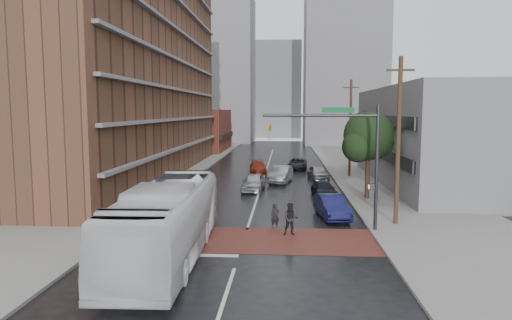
# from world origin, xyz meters

# --- Properties ---
(ground) EXTENTS (160.00, 160.00, 0.00)m
(ground) POSITION_xyz_m (0.00, 0.00, 0.00)
(ground) COLOR black
(ground) RESTS_ON ground
(crosswalk) EXTENTS (14.00, 5.00, 0.02)m
(crosswalk) POSITION_xyz_m (0.00, 0.50, 0.01)
(crosswalk) COLOR maroon
(crosswalk) RESTS_ON ground
(sidewalk_west) EXTENTS (9.00, 90.00, 0.15)m
(sidewalk_west) POSITION_xyz_m (-11.50, 25.00, 0.07)
(sidewalk_west) COLOR gray
(sidewalk_west) RESTS_ON ground
(sidewalk_east) EXTENTS (9.00, 90.00, 0.15)m
(sidewalk_east) POSITION_xyz_m (11.50, 25.00, 0.07)
(sidewalk_east) COLOR gray
(sidewalk_east) RESTS_ON ground
(apartment_block) EXTENTS (10.00, 44.00, 28.00)m
(apartment_block) POSITION_xyz_m (-14.00, 24.00, 14.00)
(apartment_block) COLOR brown
(apartment_block) RESTS_ON ground
(storefront_west) EXTENTS (8.00, 16.00, 7.00)m
(storefront_west) POSITION_xyz_m (-12.00, 54.00, 3.50)
(storefront_west) COLOR brown
(storefront_west) RESTS_ON ground
(building_east) EXTENTS (11.00, 26.00, 9.00)m
(building_east) POSITION_xyz_m (16.50, 20.00, 4.50)
(building_east) COLOR gray
(building_east) RESTS_ON ground
(distant_tower_west) EXTENTS (18.00, 16.00, 32.00)m
(distant_tower_west) POSITION_xyz_m (-14.00, 78.00, 16.00)
(distant_tower_west) COLOR gray
(distant_tower_west) RESTS_ON ground
(distant_tower_east) EXTENTS (16.00, 14.00, 36.00)m
(distant_tower_east) POSITION_xyz_m (14.00, 72.00, 18.00)
(distant_tower_east) COLOR gray
(distant_tower_east) RESTS_ON ground
(distant_tower_center) EXTENTS (12.00, 10.00, 24.00)m
(distant_tower_center) POSITION_xyz_m (0.00, 95.00, 12.00)
(distant_tower_center) COLOR gray
(distant_tower_center) RESTS_ON ground
(street_tree) EXTENTS (4.20, 4.10, 6.90)m
(street_tree) POSITION_xyz_m (8.52, 12.03, 4.73)
(street_tree) COLOR #332319
(street_tree) RESTS_ON ground
(signal_mast) EXTENTS (6.50, 0.30, 7.20)m
(signal_mast) POSITION_xyz_m (5.85, 2.50, 4.73)
(signal_mast) COLOR #2D2D33
(signal_mast) RESTS_ON ground
(utility_pole_near) EXTENTS (1.60, 0.26, 10.00)m
(utility_pole_near) POSITION_xyz_m (8.80, 4.00, 5.14)
(utility_pole_near) COLOR #473321
(utility_pole_near) RESTS_ON ground
(utility_pole_far) EXTENTS (1.60, 0.26, 10.00)m
(utility_pole_far) POSITION_xyz_m (8.80, 24.00, 5.14)
(utility_pole_far) COLOR #473321
(utility_pole_far) RESTS_ON ground
(transit_bus) EXTENTS (3.36, 12.86, 3.56)m
(transit_bus) POSITION_xyz_m (-3.23, -2.81, 1.78)
(transit_bus) COLOR white
(transit_bus) RESTS_ON ground
(pedestrian_a) EXTENTS (0.62, 0.51, 1.46)m
(pedestrian_a) POSITION_xyz_m (1.62, 3.00, 0.73)
(pedestrian_a) COLOR black
(pedestrian_a) RESTS_ON ground
(pedestrian_b) EXTENTS (0.92, 0.74, 1.81)m
(pedestrian_b) POSITION_xyz_m (2.52, 1.56, 0.91)
(pedestrian_b) COLOR black
(pedestrian_b) RESTS_ON ground
(car_travel_a) EXTENTS (2.09, 4.43, 1.46)m
(car_travel_a) POSITION_xyz_m (-0.52, 15.51, 0.73)
(car_travel_a) COLOR #B1B3B9
(car_travel_a) RESTS_ON ground
(car_travel_b) EXTENTS (2.48, 5.04, 1.59)m
(car_travel_b) POSITION_xyz_m (1.76, 20.13, 0.79)
(car_travel_b) COLOR #96989D
(car_travel_b) RESTS_ON ground
(car_travel_c) EXTENTS (2.25, 4.64, 1.30)m
(car_travel_c) POSITION_xyz_m (-0.82, 26.49, 0.65)
(car_travel_c) COLOR maroon
(car_travel_c) RESTS_ON ground
(suv_travel) EXTENTS (2.47, 4.76, 1.28)m
(suv_travel) POSITION_xyz_m (3.62, 30.13, 0.64)
(suv_travel) COLOR black
(suv_travel) RESTS_ON ground
(car_parked_near) EXTENTS (2.19, 4.63, 1.47)m
(car_parked_near) POSITION_xyz_m (5.20, 5.84, 0.73)
(car_parked_near) COLOR #15184C
(car_parked_near) RESTS_ON ground
(car_parked_mid) EXTENTS (2.06, 4.22, 1.18)m
(car_parked_mid) POSITION_xyz_m (5.29, 13.20, 0.59)
(car_parked_mid) COLOR black
(car_parked_mid) RESTS_ON ground
(car_parked_far) EXTENTS (2.27, 4.35, 1.41)m
(car_parked_far) POSITION_xyz_m (5.47, 22.36, 0.71)
(car_parked_far) COLOR #9EA2A5
(car_parked_far) RESTS_ON ground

